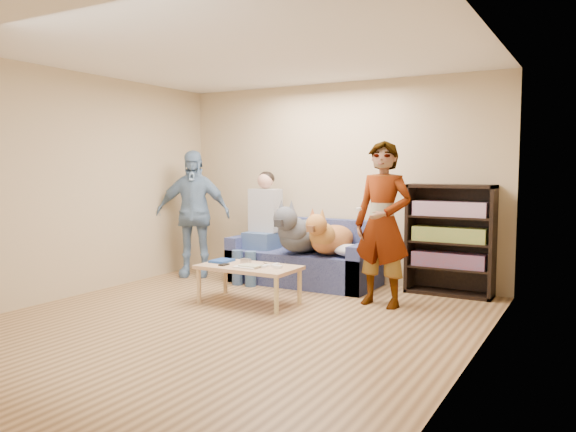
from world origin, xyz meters
The scene contains 26 objects.
ground centered at (0.00, 0.00, 0.00)m, with size 5.00×5.00×0.00m, color brown.
ceiling centered at (0.00, 0.00, 2.60)m, with size 5.00×5.00×0.00m, color white.
wall_back centered at (0.00, 2.50, 1.30)m, with size 4.50×4.50×0.00m, color tan.
wall_left centered at (-2.25, 0.00, 1.30)m, with size 5.00×5.00×0.00m, color tan.
wall_right centered at (2.25, 0.00, 1.30)m, with size 5.00×5.00×0.00m, color tan.
blanket centered at (0.48, 1.89, 0.50)m, with size 0.43×0.36×0.15m, color silver.
person_standing_right centered at (1.04, 1.43, 0.89)m, with size 0.65×0.43×1.78m, color gray.
person_standing_left centered at (-1.81, 1.75, 0.86)m, with size 1.01×0.42×1.73m, color #7D9FC8.
held_controller centered at (0.84, 1.23, 1.06)m, with size 0.04×0.12×0.03m, color white.
notebook_blue centered at (-0.67, 0.86, 0.43)m, with size 0.20×0.26×0.03m, color #1A3F92.
papers centered at (-0.22, 0.71, 0.43)m, with size 0.26×0.20×0.01m, color silver.
magazine centered at (-0.19, 0.73, 0.44)m, with size 0.22×0.17×0.01m, color #ACAA89.
camera_silver centered at (-0.39, 0.93, 0.45)m, with size 0.11×0.06×0.05m, color #BAB9BE.
controller_a centered at (0.01, 0.91, 0.43)m, with size 0.04×0.13×0.03m, color white.
controller_b centered at (0.09, 0.83, 0.43)m, with size 0.09×0.06×0.03m, color white.
headphone_cup_a centered at (-0.07, 0.79, 0.43)m, with size 0.07×0.07×0.02m, color silver.
headphone_cup_b centered at (-0.07, 0.87, 0.43)m, with size 0.07×0.07×0.02m, color white.
pen_orange centered at (-0.29, 0.65, 0.42)m, with size 0.01×0.01×0.14m, color orange.
pen_black centered at (-0.15, 0.99, 0.42)m, with size 0.01×0.01×0.14m, color black.
wallet centered at (-0.52, 0.69, 0.43)m, with size 0.07×0.12×0.01m, color black.
sofa centered at (-0.25, 2.10, 0.28)m, with size 1.90×0.85×0.82m.
person_seated centered at (-0.84, 1.97, 0.77)m, with size 0.40×0.73×1.47m.
dog_gray centered at (-0.19, 1.87, 0.67)m, with size 0.48×1.28×0.69m.
dog_tan centered at (0.18, 1.91, 0.64)m, with size 0.42×1.17×0.60m.
coffee_table centered at (-0.27, 0.81, 0.37)m, with size 1.10×0.60×0.42m.
bookshelf centered at (1.55, 2.33, 0.68)m, with size 1.00×0.34×1.30m.
Camera 1 is at (3.10, -4.29, 1.50)m, focal length 35.00 mm.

